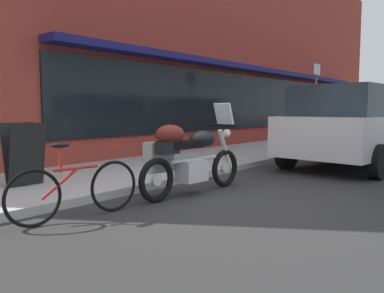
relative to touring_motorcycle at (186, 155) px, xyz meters
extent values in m
plane|color=#2C2C2C|center=(0.09, -0.65, -0.60)|extent=(80.00, 80.00, 0.00)
cube|color=#98362D|center=(8.02, 3.65, 3.17)|extent=(23.86, 0.35, 7.54)
cube|color=black|center=(8.02, 3.44, 0.95)|extent=(16.70, 0.06, 1.80)
cube|color=navy|center=(8.02, 3.22, 2.05)|extent=(16.70, 0.60, 0.16)
cube|color=#ADADAD|center=(9.09, 2.06, -0.54)|extent=(30.00, 2.82, 0.12)
torus|color=black|center=(0.89, -0.09, -0.29)|extent=(0.63, 0.13, 0.62)
cylinder|color=silver|center=(0.89, -0.09, -0.29)|extent=(0.16, 0.07, 0.16)
torus|color=black|center=(-0.63, 0.01, -0.29)|extent=(0.63, 0.13, 0.62)
cylinder|color=silver|center=(-0.63, 0.01, -0.29)|extent=(0.16, 0.07, 0.16)
cube|color=silver|center=(0.08, -0.04, -0.24)|extent=(0.46, 0.33, 0.32)
cylinder|color=silver|center=(0.13, -0.04, -0.07)|extent=(0.99, 0.12, 0.06)
ellipsoid|color=black|center=(0.33, -0.05, 0.23)|extent=(0.54, 0.31, 0.26)
cube|color=black|center=(-0.09, -0.03, 0.17)|extent=(0.61, 0.28, 0.11)
cube|color=black|center=(-0.42, -0.01, 0.15)|extent=(0.29, 0.24, 0.18)
cylinder|color=silver|center=(0.89, -0.09, 0.03)|extent=(0.35, 0.09, 0.67)
cylinder|color=black|center=(0.77, -0.08, 0.43)|extent=(0.07, 0.62, 0.04)
cube|color=silver|center=(0.85, -0.09, 0.61)|extent=(0.17, 0.33, 0.35)
sphere|color=#EAEACC|center=(0.93, -0.09, 0.29)|extent=(0.14, 0.14, 0.14)
cube|color=#A6A6A6|center=(-0.35, 0.23, -0.01)|extent=(0.45, 0.23, 0.44)
cube|color=black|center=(-0.35, 0.34, -0.01)|extent=(0.37, 0.04, 0.03)
ellipsoid|color=#591E19|center=(-0.37, -0.01, 0.33)|extent=(0.50, 0.35, 0.28)
torus|color=black|center=(-1.31, 0.09, -0.28)|extent=(0.65, 0.13, 0.65)
torus|color=black|center=(-2.31, 0.22, -0.28)|extent=(0.65, 0.13, 0.65)
cylinder|color=#B22323|center=(-1.81, 0.15, 0.00)|extent=(0.55, 0.11, 0.04)
cylinder|color=#B22323|center=(-2.01, 0.18, -0.16)|extent=(0.43, 0.10, 0.32)
cylinder|color=#B22323|center=(-1.99, 0.18, 0.12)|extent=(0.03, 0.03, 0.30)
ellipsoid|color=black|center=(-1.99, 0.18, 0.28)|extent=(0.23, 0.13, 0.06)
cylinder|color=#B22323|center=(-1.36, 0.09, 0.24)|extent=(0.09, 0.48, 0.03)
cube|color=silver|center=(4.77, -1.06, 0.14)|extent=(4.55, 2.29, 0.81)
cube|color=#232D38|center=(4.51, -1.04, 0.86)|extent=(3.13, 1.94, 0.63)
cylinder|color=black|center=(6.31, -0.25, -0.27)|extent=(0.68, 0.28, 0.66)
cylinder|color=black|center=(3.41, 0.02, -0.27)|extent=(0.68, 0.28, 0.66)
cylinder|color=black|center=(3.24, -1.88, -0.27)|extent=(0.68, 0.28, 0.66)
cube|color=black|center=(-1.48, 1.89, 0.01)|extent=(0.55, 0.20, 0.96)
cube|color=black|center=(-1.48, 2.11, 0.01)|extent=(0.55, 0.20, 0.96)
cylinder|color=#59595B|center=(7.24, 0.95, 0.81)|extent=(0.07, 0.07, 2.57)
cube|color=silver|center=(7.24, 0.93, 1.89)|extent=(0.44, 0.02, 0.32)
cylinder|color=black|center=(8.12, -0.14, -0.27)|extent=(0.67, 0.24, 0.66)
camera|label=1|loc=(-4.46, -3.77, 0.68)|focal=36.78mm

